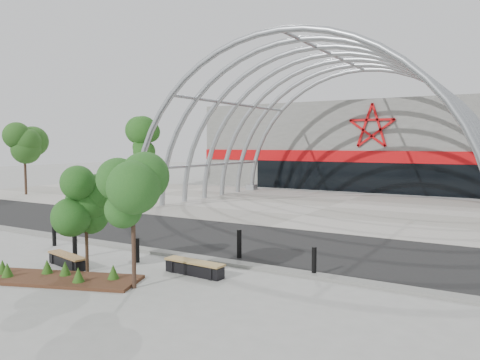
% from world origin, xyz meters
% --- Properties ---
extents(ground, '(140.00, 140.00, 0.00)m').
position_xyz_m(ground, '(0.00, 0.00, 0.00)').
color(ground, gray).
rests_on(ground, ground).
extents(road, '(140.00, 7.00, 0.02)m').
position_xyz_m(road, '(0.00, 3.50, 0.01)').
color(road, black).
rests_on(road, ground).
extents(forecourt, '(60.00, 17.00, 0.04)m').
position_xyz_m(forecourt, '(0.00, 15.50, 0.02)').
color(forecourt, '#99958A').
rests_on(forecourt, ground).
extents(kerb, '(60.00, 0.50, 0.12)m').
position_xyz_m(kerb, '(0.00, -0.25, 0.06)').
color(kerb, slate).
rests_on(kerb, ground).
extents(arena_building, '(34.00, 15.24, 8.00)m').
position_xyz_m(arena_building, '(0.00, 33.45, 3.99)').
color(arena_building, slate).
rests_on(arena_building, ground).
extents(vault_canopy, '(20.80, 15.80, 20.36)m').
position_xyz_m(vault_canopy, '(0.00, 15.50, 0.02)').
color(vault_canopy, '#9EA3A8').
rests_on(vault_canopy, ground).
extents(planting_bed, '(5.34, 3.23, 0.54)m').
position_xyz_m(planting_bed, '(-1.55, -4.61, 0.13)').
color(planting_bed, '#3B1F18').
rests_on(planting_bed, ground).
extents(street_tree_0, '(1.48, 1.48, 3.37)m').
position_xyz_m(street_tree_0, '(-1.38, -3.51, 2.42)').
color(street_tree_0, black).
rests_on(street_tree_0, ground).
extents(street_tree_1, '(1.54, 1.54, 3.64)m').
position_xyz_m(street_tree_1, '(1.10, -3.95, 2.62)').
color(street_tree_1, '#34201A').
rests_on(street_tree_1, ground).
extents(bench_0, '(2.05, 0.86, 0.42)m').
position_xyz_m(bench_0, '(-2.59, -3.33, 0.20)').
color(bench_0, black).
rests_on(bench_0, ground).
extents(bench_1, '(2.19, 0.58, 0.46)m').
position_xyz_m(bench_1, '(1.79, -1.93, 0.22)').
color(bench_1, black).
rests_on(bench_1, ground).
extents(bollard_0, '(0.16, 0.16, 1.01)m').
position_xyz_m(bollard_0, '(-5.75, -1.40, 0.50)').
color(bollard_0, black).
rests_on(bollard_0, ground).
extents(bollard_1, '(0.17, 0.17, 1.05)m').
position_xyz_m(bollard_1, '(-3.29, -2.41, 0.53)').
color(bollard_1, black).
rests_on(bollard_1, ground).
extents(bollard_2, '(0.14, 0.14, 0.87)m').
position_xyz_m(bollard_2, '(-0.89, -1.67, 0.44)').
color(bollard_2, black).
rests_on(bollard_2, ground).
extents(bollard_3, '(0.17, 0.17, 1.07)m').
position_xyz_m(bollard_3, '(1.94, 0.66, 0.54)').
color(bollard_3, black).
rests_on(bollard_3, ground).
extents(bollard_4, '(0.15, 0.15, 0.95)m').
position_xyz_m(bollard_4, '(5.19, -0.13, 0.47)').
color(bollard_4, black).
rests_on(bollard_4, ground).
extents(bg_tree_0, '(3.00, 3.00, 6.45)m').
position_xyz_m(bg_tree_0, '(-20.00, 20.00, 4.64)').
color(bg_tree_0, black).
rests_on(bg_tree_0, ground).
extents(bg_tree_2, '(2.55, 2.55, 5.38)m').
position_xyz_m(bg_tree_2, '(-24.00, 10.00, 3.86)').
color(bg_tree_2, '#311F17').
rests_on(bg_tree_2, ground).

